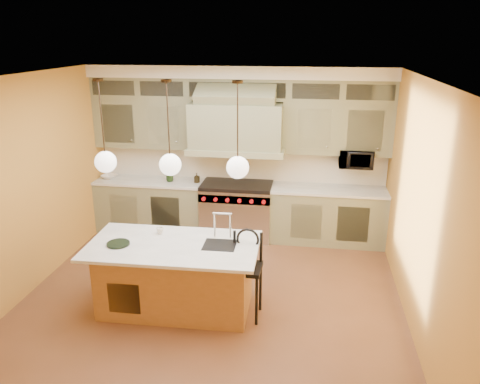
% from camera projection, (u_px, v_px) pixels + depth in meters
% --- Properties ---
extents(floor, '(5.00, 5.00, 0.00)m').
position_uv_depth(floor, '(211.00, 299.00, 6.25)').
color(floor, brown).
rests_on(floor, ground).
extents(ceiling, '(5.00, 5.00, 0.00)m').
position_uv_depth(ceiling, '(206.00, 77.00, 5.33)').
color(ceiling, white).
rests_on(ceiling, wall_back).
extents(wall_back, '(5.00, 0.00, 5.00)m').
position_uv_depth(wall_back, '(240.00, 151.00, 8.13)').
color(wall_back, '#BF8534').
rests_on(wall_back, ground).
extents(wall_front, '(5.00, 0.00, 5.00)m').
position_uv_depth(wall_front, '(136.00, 307.00, 3.45)').
color(wall_front, '#BF8534').
rests_on(wall_front, ground).
extents(wall_left, '(0.00, 5.00, 5.00)m').
position_uv_depth(wall_left, '(24.00, 188.00, 6.16)').
color(wall_left, '#BF8534').
rests_on(wall_left, ground).
extents(wall_right, '(0.00, 5.00, 5.00)m').
position_uv_depth(wall_right, '(419.00, 208.00, 5.43)').
color(wall_right, '#BF8534').
rests_on(wall_right, ground).
extents(back_cabinetry, '(5.00, 0.77, 2.90)m').
position_uv_depth(back_cabinetry, '(238.00, 155.00, 7.89)').
color(back_cabinetry, gray).
rests_on(back_cabinetry, floor).
extents(range, '(1.20, 0.74, 0.96)m').
position_uv_depth(range, '(237.00, 210.00, 8.11)').
color(range, silver).
rests_on(range, floor).
extents(kitchen_island, '(2.13, 1.19, 1.35)m').
position_uv_depth(kitchen_island, '(176.00, 275.00, 5.93)').
color(kitchen_island, olive).
rests_on(kitchen_island, floor).
extents(counter_stool, '(0.40, 0.40, 1.12)m').
position_uv_depth(counter_stool, '(246.00, 269.00, 5.73)').
color(counter_stool, black).
rests_on(counter_stool, floor).
extents(microwave, '(0.54, 0.37, 0.30)m').
position_uv_depth(microwave, '(356.00, 158.00, 7.62)').
color(microwave, black).
rests_on(microwave, back_cabinetry).
extents(oil_bottle_a, '(0.13, 0.13, 0.33)m').
position_uv_depth(oil_bottle_a, '(169.00, 172.00, 8.09)').
color(oil_bottle_a, black).
rests_on(oil_bottle_a, back_cabinetry).
extents(oil_bottle_b, '(0.09, 0.09, 0.17)m').
position_uv_depth(oil_bottle_b, '(197.00, 178.00, 8.05)').
color(oil_bottle_b, black).
rests_on(oil_bottle_b, back_cabinetry).
extents(fruit_bowl, '(0.31, 0.31, 0.06)m').
position_uv_depth(fruit_bowl, '(109.00, 177.00, 8.30)').
color(fruit_bowl, white).
rests_on(fruit_bowl, back_cabinetry).
extents(cup, '(0.10, 0.10, 0.08)m').
position_uv_depth(cup, '(160.00, 231.00, 6.03)').
color(cup, silver).
rests_on(cup, kitchen_island).
extents(pendant_left, '(0.26, 0.26, 1.11)m').
position_uv_depth(pendant_left, '(105.00, 160.00, 5.57)').
color(pendant_left, '#2D2319').
rests_on(pendant_left, ceiling).
extents(pendant_center, '(0.26, 0.26, 1.11)m').
position_uv_depth(pendant_center, '(170.00, 162.00, 5.46)').
color(pendant_center, '#2D2319').
rests_on(pendant_center, ceiling).
extents(pendant_right, '(0.26, 0.26, 1.11)m').
position_uv_depth(pendant_right, '(238.00, 165.00, 5.34)').
color(pendant_right, '#2D2319').
rests_on(pendant_right, ceiling).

